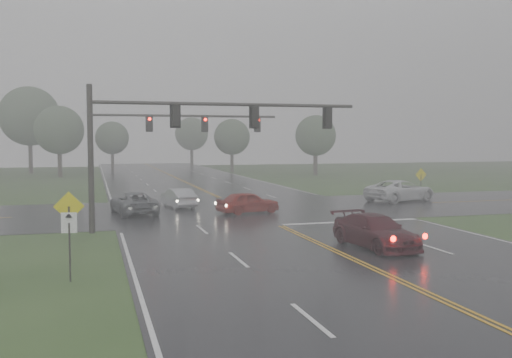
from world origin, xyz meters
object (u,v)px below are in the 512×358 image
object	(u,v)px
sedan_silver	(178,208)
sedan_maroon	(375,248)
signal_gantry_far	(153,132)
car_grey	(134,214)
signal_gantry_near	(180,129)
sedan_red	(248,213)
pickup_white	(400,201)

from	to	relation	value
sedan_silver	sedan_maroon	bearing A→B (deg)	99.15
sedan_silver	signal_gantry_far	xyz separation A→B (m)	(-1.10, 6.21, 5.46)
sedan_silver	car_grey	bearing A→B (deg)	28.46
sedan_maroon	signal_gantry_near	distance (m)	12.15
signal_gantry_near	signal_gantry_far	bearing A→B (deg)	89.30
sedan_silver	sedan_red	bearing A→B (deg)	121.05
sedan_silver	signal_gantry_near	world-z (taller)	signal_gantry_near
car_grey	pickup_white	bearing A→B (deg)	176.79
signal_gantry_near	sedan_silver	bearing A→B (deg)	82.50
car_grey	signal_gantry_far	bearing A→B (deg)	-112.74
pickup_white	signal_gantry_near	world-z (taller)	signal_gantry_near
sedan_red	signal_gantry_near	size ratio (longest dim) A/B	0.28
sedan_maroon	pickup_white	distance (m)	20.18
sedan_maroon	sedan_red	bearing A→B (deg)	93.59
sedan_maroon	signal_gantry_far	bearing A→B (deg)	100.69
car_grey	signal_gantry_far	distance (m)	10.68
sedan_maroon	signal_gantry_near	bearing A→B (deg)	127.95
pickup_white	signal_gantry_far	distance (m)	20.49
sedan_red	car_grey	distance (m)	7.48
pickup_white	sedan_maroon	bearing A→B (deg)	128.06
sedan_silver	signal_gantry_far	size ratio (longest dim) A/B	0.27
sedan_maroon	sedan_red	size ratio (longest dim) A/B	1.20
sedan_silver	car_grey	world-z (taller)	car_grey
pickup_white	signal_gantry_near	bearing A→B (deg)	97.37
car_grey	sedan_silver	bearing A→B (deg)	-149.59
sedan_maroon	sedan_red	xyz separation A→B (m)	(-2.38, 13.12, 0.00)
signal_gantry_near	signal_gantry_far	size ratio (longest dim) A/B	0.97
sedan_silver	pickup_white	distance (m)	17.43
sedan_red	signal_gantry_near	world-z (taller)	signal_gantry_near
car_grey	pickup_white	xyz separation A→B (m)	(20.72, 2.02, 0.00)
signal_gantry_near	signal_gantry_far	distance (m)	16.03
car_grey	pickup_white	distance (m)	20.82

